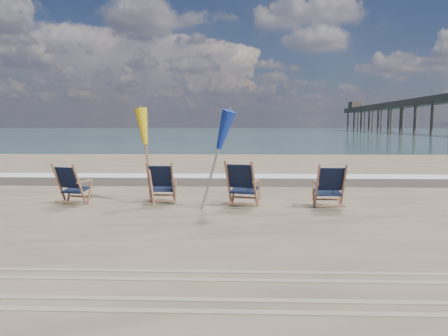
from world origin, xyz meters
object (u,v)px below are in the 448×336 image
at_px(beach_chair_2, 254,185).
at_px(beach_chair_1, 173,183).
at_px(beach_chair_3, 344,187).
at_px(beach_chair_0, 79,185).
at_px(umbrella_yellow, 147,131).
at_px(fishing_pier, 446,109).
at_px(umbrella_blue, 214,132).

bearing_deg(beach_chair_2, beach_chair_1, 2.68).
bearing_deg(beach_chair_2, beach_chair_3, -165.11).
distance_m(beach_chair_0, beach_chair_1, 2.14).
bearing_deg(umbrella_yellow, fishing_pier, 60.92).
relative_size(beach_chair_1, umbrella_yellow, 0.45).
relative_size(beach_chair_2, umbrella_yellow, 0.48).
relative_size(umbrella_blue, fishing_pier, 0.02).
relative_size(beach_chair_1, beach_chair_3, 0.98).
height_order(beach_chair_3, umbrella_blue, umbrella_blue).
xyz_separation_m(beach_chair_0, beach_chair_3, (5.97, -0.17, 0.02)).
bearing_deg(beach_chair_0, fishing_pier, -104.45).
bearing_deg(beach_chair_0, beach_chair_2, -166.19).
height_order(umbrella_yellow, umbrella_blue, umbrella_yellow).
bearing_deg(beach_chair_3, umbrella_yellow, -6.61).
bearing_deg(umbrella_yellow, beach_chair_0, -169.30).
height_order(beach_chair_0, beach_chair_2, beach_chair_2).
relative_size(beach_chair_0, beach_chair_1, 0.99).
distance_m(umbrella_yellow, umbrella_blue, 1.68).
relative_size(beach_chair_2, beach_chair_3, 1.06).
distance_m(beach_chair_1, beach_chair_3, 3.90).
relative_size(beach_chair_1, fishing_pier, 0.01).
bearing_deg(umbrella_yellow, umbrella_blue, -20.15).
height_order(beach_chair_1, beach_chair_2, beach_chair_2).
xyz_separation_m(beach_chair_2, umbrella_yellow, (-2.46, 0.41, 1.19)).
height_order(beach_chair_0, umbrella_blue, umbrella_blue).
xyz_separation_m(beach_chair_2, fishing_pier, (37.32, 71.96, 4.10)).
xyz_separation_m(beach_chair_1, fishing_pier, (39.22, 71.49, 4.14)).
xyz_separation_m(beach_chair_1, beach_chair_3, (3.86, -0.53, 0.01)).
xyz_separation_m(beach_chair_1, beach_chair_2, (1.89, -0.47, 0.04)).
bearing_deg(umbrella_blue, beach_chair_0, 174.69).
bearing_deg(beach_chair_1, umbrella_blue, 147.16).
relative_size(beach_chair_0, beach_chair_3, 0.97).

